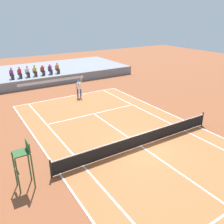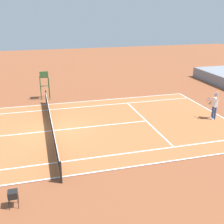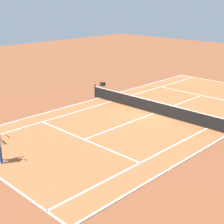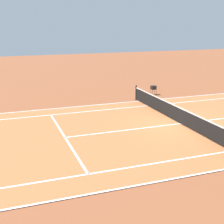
# 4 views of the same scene
# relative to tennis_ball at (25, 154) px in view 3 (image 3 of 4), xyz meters

# --- Properties ---
(ground_plane) EXTENTS (80.00, 80.00, 0.00)m
(ground_plane) POSITION_rel_tennis_ball_xyz_m (-0.73, -9.77, -0.03)
(ground_plane) COLOR brown
(court) EXTENTS (11.08, 23.88, 0.03)m
(court) POSITION_rel_tennis_ball_xyz_m (-0.73, -9.77, -0.02)
(court) COLOR #B76638
(court) RESTS_ON ground
(net) EXTENTS (11.98, 0.10, 1.07)m
(net) POSITION_rel_tennis_ball_xyz_m (-0.73, -9.77, 0.49)
(net) COLOR black
(net) RESTS_ON ground
(tennis_ball) EXTENTS (0.07, 0.07, 0.07)m
(tennis_ball) POSITION_rel_tennis_ball_xyz_m (0.00, 0.00, 0.00)
(tennis_ball) COLOR #D1E533
(tennis_ball) RESTS_ON ground
(ball_hopper) EXTENTS (0.36, 0.36, 0.70)m
(ball_hopper) POSITION_rel_tennis_ball_xyz_m (6.34, -11.72, 0.54)
(ball_hopper) COLOR black
(ball_hopper) RESTS_ON ground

